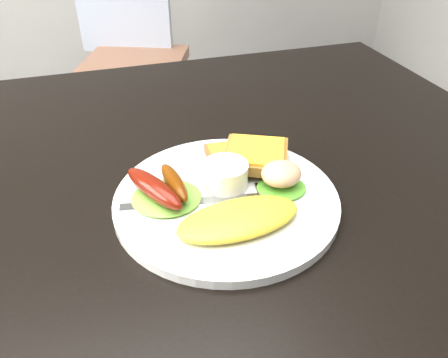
% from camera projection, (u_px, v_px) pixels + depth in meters
% --- Properties ---
extents(dining_table, '(1.20, 0.80, 0.04)m').
position_uv_depth(dining_table, '(153.00, 173.00, 0.66)').
color(dining_table, black).
rests_on(dining_table, ground).
extents(dining_chair, '(0.52, 0.52, 0.05)m').
position_uv_depth(dining_chair, '(134.00, 65.00, 1.80)').
color(dining_chair, '#A77155').
rests_on(dining_chair, ground).
extents(person, '(0.56, 0.43, 1.38)m').
position_uv_depth(person, '(193.00, 32.00, 1.38)').
color(person, navy).
rests_on(person, ground).
extents(plate, '(0.29, 0.29, 0.01)m').
position_uv_depth(plate, '(226.00, 200.00, 0.57)').
color(plate, white).
rests_on(plate, dining_table).
extents(lettuce_left, '(0.11, 0.10, 0.01)m').
position_uv_depth(lettuce_left, '(166.00, 198.00, 0.55)').
color(lettuce_left, '#52A432').
rests_on(lettuce_left, plate).
extents(lettuce_right, '(0.07, 0.07, 0.01)m').
position_uv_depth(lettuce_right, '(281.00, 188.00, 0.57)').
color(lettuce_right, green).
rests_on(lettuce_right, plate).
extents(omelette, '(0.16, 0.08, 0.02)m').
position_uv_depth(omelette, '(239.00, 219.00, 0.51)').
color(omelette, gold).
rests_on(omelette, plate).
extents(sausage_a, '(0.07, 0.11, 0.03)m').
position_uv_depth(sausage_a, '(154.00, 188.00, 0.54)').
color(sausage_a, '#5D180D').
rests_on(sausage_a, lettuce_left).
extents(sausage_b, '(0.03, 0.09, 0.02)m').
position_uv_depth(sausage_b, '(174.00, 182.00, 0.55)').
color(sausage_b, '#662D03').
rests_on(sausage_b, lettuce_left).
extents(ramekin, '(0.07, 0.07, 0.04)m').
position_uv_depth(ramekin, '(225.00, 176.00, 0.57)').
color(ramekin, white).
rests_on(ramekin, plate).
extents(toast_a, '(0.08, 0.08, 0.01)m').
position_uv_depth(toast_a, '(236.00, 158.00, 0.63)').
color(toast_a, olive).
rests_on(toast_a, plate).
extents(toast_b, '(0.11, 0.11, 0.01)m').
position_uv_depth(toast_b, '(256.00, 156.00, 0.61)').
color(toast_b, olive).
rests_on(toast_b, toast_a).
extents(potato_salad, '(0.06, 0.06, 0.03)m').
position_uv_depth(potato_salad, '(281.00, 174.00, 0.56)').
color(potato_salad, beige).
rests_on(potato_salad, lettuce_right).
extents(fork, '(0.18, 0.04, 0.00)m').
position_uv_depth(fork, '(191.00, 203.00, 0.55)').
color(fork, '#ADAFB7').
rests_on(fork, plate).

